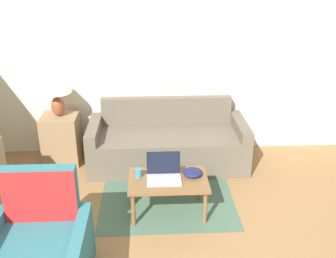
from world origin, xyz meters
TOP-DOWN VIEW (x-y plane):
  - wall_back at (-0.00, 3.62)m, footprint 6.35×0.06m
  - rug at (0.33, 2.56)m, footprint 1.51×1.89m
  - couch at (0.38, 3.17)m, footprint 2.06×0.86m
  - armchair at (-0.81, 1.06)m, footprint 0.84×0.84m
  - side_table at (-1.04, 3.28)m, footprint 0.47×0.47m
  - table_lamp at (-1.04, 3.28)m, footprint 0.39×0.39m
  - coffee_table at (0.33, 2.02)m, footprint 0.84×0.55m
  - laptop at (0.28, 2.04)m, footprint 0.36×0.31m
  - cup_navy at (0.01, 2.08)m, footprint 0.08×0.08m
  - snack_bowl at (0.59, 2.09)m, footprint 0.21×0.21m

SIDE VIEW (x-z plane):
  - rug at x=0.33m, z-range 0.00..0.01m
  - couch at x=0.38m, z-range -0.14..0.68m
  - armchair at x=-0.81m, z-range -0.20..0.74m
  - side_table at x=-1.04m, z-range 0.00..0.66m
  - coffee_table at x=0.33m, z-range 0.15..0.56m
  - snack_bowl at x=0.59m, z-range 0.41..0.47m
  - cup_navy at x=0.01m, z-range 0.41..0.50m
  - laptop at x=0.28m, z-range 0.34..0.59m
  - table_lamp at x=-1.04m, z-range 0.77..1.32m
  - wall_back at x=0.00m, z-range 0.01..2.61m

